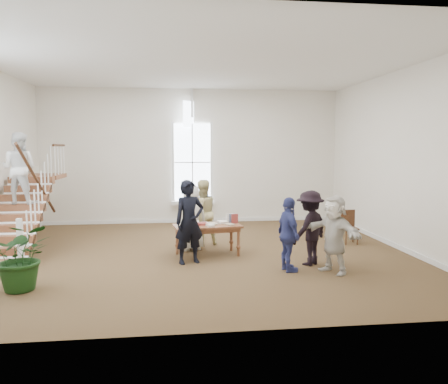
{
  "coord_description": "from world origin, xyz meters",
  "views": [
    {
      "loc": [
        -0.7,
        -10.32,
        2.59
      ],
      "look_at": [
        0.59,
        0.4,
        1.46
      ],
      "focal_mm": 35.0,
      "sensor_mm": 36.0,
      "label": 1
    }
  ],
  "objects": [
    {
      "name": "staircase",
      "position": [
        -4.34,
        0.75,
        1.62
      ],
      "size": [
        1.1,
        4.1,
        2.92
      ],
      "color": "brown",
      "rests_on": "ground"
    },
    {
      "name": "elderly_woman",
      "position": [
        -0.23,
        0.46,
        0.82
      ],
      "size": [
        0.92,
        0.73,
        1.65
      ],
      "primitive_type": "imported",
      "rotation": [
        0.0,
        0.0,
        3.43
      ],
      "color": "silver",
      "rests_on": "ground"
    },
    {
      "name": "ground",
      "position": [
        0.0,
        0.0,
        0.0
      ],
      "size": [
        10.0,
        10.0,
        0.0
      ],
      "primitive_type": "plane",
      "color": "#412D19",
      "rests_on": "ground"
    },
    {
      "name": "floor_plant",
      "position": [
        -3.4,
        -2.26,
        0.62
      ],
      "size": [
        1.25,
        1.13,
        1.23
      ],
      "primitive_type": "imported",
      "rotation": [
        0.0,
        0.0,
        0.16
      ],
      "color": "#133310",
      "rests_on": "ground"
    },
    {
      "name": "police_officer",
      "position": [
        -0.33,
        -0.79,
        0.93
      ],
      "size": [
        0.79,
        0.65,
        1.86
      ],
      "primitive_type": "imported",
      "rotation": [
        0.0,
        0.0,
        0.35
      ],
      "color": "black",
      "rests_on": "ground"
    },
    {
      "name": "woman_cluster_b",
      "position": [
        2.29,
        -1.22,
        0.82
      ],
      "size": [
        1.21,
        1.13,
        1.64
      ],
      "primitive_type": "imported",
      "rotation": [
        0.0,
        0.0,
        3.81
      ],
      "color": "black",
      "rests_on": "ground"
    },
    {
      "name": "woman_cluster_c",
      "position": [
        2.59,
        -1.87,
        0.8
      ],
      "size": [
        1.15,
        1.53,
        1.61
      ],
      "primitive_type": "imported",
      "rotation": [
        0.0,
        0.0,
        5.23
      ],
      "color": "silver",
      "rests_on": "ground"
    },
    {
      "name": "side_chair",
      "position": [
        4.0,
        0.72,
        0.49
      ],
      "size": [
        0.4,
        0.4,
        0.89
      ],
      "rotation": [
        0.0,
        0.0,
        -0.03
      ],
      "color": "#38200F",
      "rests_on": "ground"
    },
    {
      "name": "woman_cluster_a",
      "position": [
        1.69,
        -1.67,
        0.78
      ],
      "size": [
        0.5,
        0.95,
        1.55
      ],
      "primitive_type": "imported",
      "rotation": [
        0.0,
        0.0,
        1.71
      ],
      "color": "navy",
      "rests_on": "ground"
    },
    {
      "name": "library_table",
      "position": [
        0.11,
        -0.14,
        0.65
      ],
      "size": [
        1.67,
        1.02,
        0.8
      ],
      "rotation": [
        0.0,
        0.0,
        0.16
      ],
      "color": "brown",
      "rests_on": "ground"
    },
    {
      "name": "room_shell",
      "position": [
        -0.0,
        4.39,
        0.4
      ],
      "size": [
        10.49,
        10.0,
        10.0
      ],
      "color": "silver",
      "rests_on": "ground"
    },
    {
      "name": "person_yellow",
      "position": [
        0.07,
        0.96,
        0.86
      ],
      "size": [
        1.02,
        0.91,
        1.73
      ],
      "primitive_type": "imported",
      "rotation": [
        0.0,
        0.0,
        3.5
      ],
      "color": "#CDBF80",
      "rests_on": "ground"
    }
  ]
}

